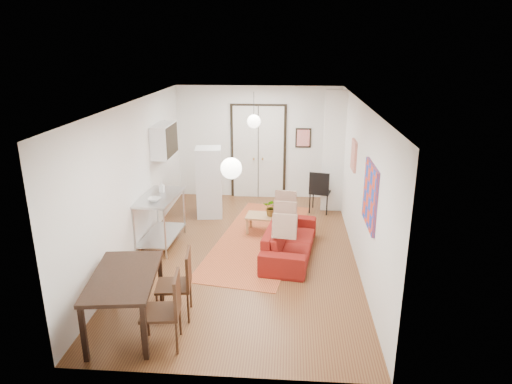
# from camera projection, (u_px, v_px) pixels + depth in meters

# --- Properties ---
(floor) EXTENTS (7.00, 7.00, 0.00)m
(floor) POSITION_uv_depth(u_px,v_px,m) (246.00, 252.00, 8.93)
(floor) COLOR brown
(floor) RESTS_ON ground
(ceiling) EXTENTS (4.20, 7.00, 0.02)m
(ceiling) POSITION_uv_depth(u_px,v_px,m) (245.00, 103.00, 8.03)
(ceiling) COLOR silver
(ceiling) RESTS_ON wall_back
(wall_back) EXTENTS (4.20, 0.02, 2.90)m
(wall_back) POSITION_uv_depth(u_px,v_px,m) (258.00, 143.00, 11.80)
(wall_back) COLOR white
(wall_back) RESTS_ON floor
(wall_front) EXTENTS (4.20, 0.02, 2.90)m
(wall_front) POSITION_uv_depth(u_px,v_px,m) (216.00, 271.00, 5.17)
(wall_front) COLOR white
(wall_front) RESTS_ON floor
(wall_left) EXTENTS (0.02, 7.00, 2.90)m
(wall_left) POSITION_uv_depth(u_px,v_px,m) (135.00, 179.00, 8.63)
(wall_left) COLOR white
(wall_left) RESTS_ON floor
(wall_right) EXTENTS (0.02, 7.00, 2.90)m
(wall_right) POSITION_uv_depth(u_px,v_px,m) (360.00, 184.00, 8.33)
(wall_right) COLOR white
(wall_right) RESTS_ON floor
(double_doors) EXTENTS (1.44, 0.06, 2.50)m
(double_doors) POSITION_uv_depth(u_px,v_px,m) (258.00, 153.00, 11.83)
(double_doors) COLOR silver
(double_doors) RESTS_ON wall_back
(stub_partition) EXTENTS (0.50, 0.10, 2.90)m
(stub_partition) POSITION_uv_depth(u_px,v_px,m) (334.00, 152.00, 10.77)
(stub_partition) COLOR white
(stub_partition) RESTS_ON floor
(wall_cabinet) EXTENTS (0.35, 1.00, 0.70)m
(wall_cabinet) POSITION_uv_depth(u_px,v_px,m) (164.00, 140.00, 9.90)
(wall_cabinet) COLOR white
(wall_cabinet) RESTS_ON wall_left
(painting_popart) EXTENTS (0.05, 1.00, 1.00)m
(painting_popart) POSITION_uv_depth(u_px,v_px,m) (370.00, 196.00, 7.09)
(painting_popart) COLOR red
(painting_popart) RESTS_ON wall_right
(painting_abstract) EXTENTS (0.05, 0.50, 0.60)m
(painting_abstract) POSITION_uv_depth(u_px,v_px,m) (354.00, 155.00, 8.98)
(painting_abstract) COLOR beige
(painting_abstract) RESTS_ON wall_right
(poster_back) EXTENTS (0.40, 0.03, 0.50)m
(poster_back) POSITION_uv_depth(u_px,v_px,m) (303.00, 138.00, 11.64)
(poster_back) COLOR red
(poster_back) RESTS_ON wall_back
(print_left) EXTENTS (0.03, 0.44, 0.54)m
(print_left) POSITION_uv_depth(u_px,v_px,m) (163.00, 133.00, 10.37)
(print_left) COLOR #A06C42
(print_left) RESTS_ON wall_left
(pendant_back) EXTENTS (0.30, 0.30, 0.80)m
(pendant_back) POSITION_uv_depth(u_px,v_px,m) (254.00, 121.00, 10.13)
(pendant_back) COLOR white
(pendant_back) RESTS_ON ceiling
(pendant_front) EXTENTS (0.30, 0.30, 0.80)m
(pendant_front) POSITION_uv_depth(u_px,v_px,m) (231.00, 168.00, 6.34)
(pendant_front) COLOR white
(pendant_front) RESTS_ON ceiling
(kilim_rug) EXTENTS (2.25, 4.40, 0.01)m
(kilim_rug) POSITION_uv_depth(u_px,v_px,m) (259.00, 238.00, 9.56)
(kilim_rug) COLOR #BF512F
(kilim_rug) RESTS_ON floor
(sofa) EXTENTS (2.22, 1.12, 0.62)m
(sofa) POSITION_uv_depth(u_px,v_px,m) (290.00, 240.00, 8.75)
(sofa) COLOR maroon
(sofa) RESTS_ON floor
(coffee_table) EXTENTS (0.93, 0.58, 0.39)m
(coffee_table) POSITION_uv_depth(u_px,v_px,m) (267.00, 218.00, 9.77)
(coffee_table) COLOR tan
(coffee_table) RESTS_ON floor
(potted_plant) EXTENTS (0.37, 0.33, 0.38)m
(potted_plant) POSITION_uv_depth(u_px,v_px,m) (272.00, 207.00, 9.69)
(potted_plant) COLOR #2A5F2A
(potted_plant) RESTS_ON coffee_table
(kitchen_counter) EXTENTS (0.76, 1.39, 1.04)m
(kitchen_counter) POSITION_uv_depth(u_px,v_px,m) (160.00, 212.00, 9.09)
(kitchen_counter) COLOR #B9BCBE
(kitchen_counter) RESTS_ON floor
(bowl) EXTENTS (0.26, 0.26, 0.06)m
(bowl) POSITION_uv_depth(u_px,v_px,m) (154.00, 199.00, 8.69)
(bowl) COLOR silver
(bowl) RESTS_ON kitchen_counter
(soap_bottle) EXTENTS (0.10, 0.11, 0.22)m
(soap_bottle) POSITION_uv_depth(u_px,v_px,m) (162.00, 187.00, 9.19)
(soap_bottle) COLOR teal
(soap_bottle) RESTS_ON kitchen_counter
(fridge) EXTENTS (0.65, 0.65, 1.64)m
(fridge) POSITION_uv_depth(u_px,v_px,m) (209.00, 182.00, 10.61)
(fridge) COLOR silver
(fridge) RESTS_ON floor
(dining_table) EXTENTS (1.06, 1.63, 0.85)m
(dining_table) POSITION_uv_depth(u_px,v_px,m) (124.00, 281.00, 6.35)
(dining_table) COLOR black
(dining_table) RESTS_ON floor
(dining_chair_near) EXTENTS (0.56, 0.74, 1.05)m
(dining_chair_near) POSITION_uv_depth(u_px,v_px,m) (175.00, 276.00, 6.79)
(dining_chair_near) COLOR #372211
(dining_chair_near) RESTS_ON floor
(dining_chair_far) EXTENTS (0.56, 0.74, 1.05)m
(dining_chair_far) POSITION_uv_depth(u_px,v_px,m) (162.00, 301.00, 6.13)
(dining_chair_far) COLOR #372211
(dining_chair_far) RESTS_ON floor
(black_side_chair) EXTENTS (0.57, 0.58, 1.03)m
(black_side_chair) POSITION_uv_depth(u_px,v_px,m) (320.00, 186.00, 11.03)
(black_side_chair) COLOR black
(black_side_chair) RESTS_ON floor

